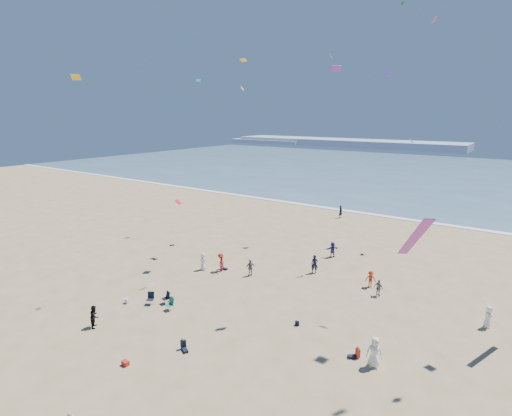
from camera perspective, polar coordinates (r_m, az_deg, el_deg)
The scene contains 13 objects.
ground at distance 26.83m, azimuth -14.45°, elevation -21.33°, with size 220.00×220.00×0.00m, color tan.
ocean at distance 111.25m, azimuth 25.86°, elevation 4.18°, with size 220.00×100.00×0.06m, color #476B84.
surf_line at distance 63.17m, azimuth 18.12°, elevation -1.16°, with size 220.00×1.20×0.08m, color white.
headland_far at distance 199.92m, azimuth 12.42°, elevation 9.10°, with size 110.00×20.00×3.20m, color #7A8EA8.
headland_near at distance 214.38m, azimuth 1.86°, elevation 9.50°, with size 40.00×14.00×2.00m, color #7A8EA8.
standing_flyers at distance 34.82m, azimuth 5.89°, elevation -10.85°, with size 25.03×48.07×1.92m.
seated_group at distance 27.02m, azimuth -5.56°, elevation -19.60°, with size 17.53×21.00×0.84m.
chair_cluster at distance 33.70m, azimuth -13.34°, elevation -12.71°, with size 2.77×1.59×1.00m.
white_tote at distance 35.02m, azimuth -18.00°, elevation -12.53°, with size 0.35×0.20×0.40m, color white.
black_backpack at distance 34.45m, azimuth -12.01°, elevation -12.61°, with size 0.30×0.22×0.38m, color black.
cooler at distance 27.49m, azimuth -18.16°, elevation -20.30°, with size 0.45×0.30×0.30m, color #B62A1A.
navy_bag at distance 30.46m, azimuth 5.91°, elevation -16.06°, with size 0.28×0.18×0.34m, color black.
kites_aloft at distance 28.25m, azimuth 19.44°, elevation 11.77°, with size 38.08×39.92×29.33m.
Camera 1 is at (17.36, -13.85, 15.06)m, focal length 28.00 mm.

